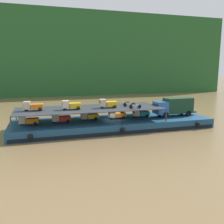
% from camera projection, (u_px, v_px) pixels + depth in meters
% --- Properties ---
extents(ground_plane, '(400.00, 400.00, 0.00)m').
position_uv_depth(ground_plane, '(113.00, 128.00, 39.42)').
color(ground_plane, brown).
extents(hillside_far_bank, '(122.67, 29.85, 30.41)m').
position_uv_depth(hillside_far_bank, '(66.00, 49.00, 96.29)').
color(hillside_far_bank, '#235628').
rests_on(hillside_far_bank, ground).
extents(cargo_barge, '(31.60, 9.32, 1.50)m').
position_uv_depth(cargo_barge, '(113.00, 124.00, 39.27)').
color(cargo_barge, navy).
rests_on(cargo_barge, ground).
extents(covered_lorry, '(7.92, 2.52, 3.10)m').
position_uv_depth(covered_lorry, '(174.00, 106.00, 41.66)').
color(covered_lorry, '#285BA3').
rests_on(covered_lorry, cargo_barge).
extents(cargo_rack, '(22.40, 7.96, 2.00)m').
position_uv_depth(cargo_rack, '(90.00, 108.00, 37.74)').
color(cargo_rack, '#2D333D').
rests_on(cargo_rack, cargo_barge).
extents(mini_truck_lower_stern, '(2.79, 1.29, 1.38)m').
position_uv_depth(mini_truck_lower_stern, '(28.00, 120.00, 35.03)').
color(mini_truck_lower_stern, orange).
rests_on(mini_truck_lower_stern, cargo_barge).
extents(mini_truck_lower_aft, '(2.74, 1.21, 1.38)m').
position_uv_depth(mini_truck_lower_aft, '(61.00, 118.00, 36.64)').
color(mini_truck_lower_aft, red).
rests_on(mini_truck_lower_aft, cargo_barge).
extents(mini_truck_lower_mid, '(2.78, 1.27, 1.38)m').
position_uv_depth(mini_truck_lower_mid, '(89.00, 116.00, 38.49)').
color(mini_truck_lower_mid, gold).
rests_on(mini_truck_lower_mid, cargo_barge).
extents(mini_truck_lower_fore, '(2.78, 1.27, 1.38)m').
position_uv_depth(mini_truck_lower_fore, '(117.00, 115.00, 39.45)').
color(mini_truck_lower_fore, orange).
rests_on(mini_truck_lower_fore, cargo_barge).
extents(mini_truck_lower_bow, '(2.74, 1.20, 1.38)m').
position_uv_depth(mini_truck_lower_bow, '(141.00, 113.00, 40.84)').
color(mini_truck_lower_bow, teal).
rests_on(mini_truck_lower_bow, cargo_barge).
extents(mini_truck_upper_stern, '(2.77, 1.26, 1.38)m').
position_uv_depth(mini_truck_upper_stern, '(33.00, 106.00, 35.22)').
color(mini_truck_upper_stern, orange).
rests_on(mini_truck_upper_stern, cargo_rack).
extents(mini_truck_upper_mid, '(2.76, 1.23, 1.38)m').
position_uv_depth(mini_truck_upper_mid, '(71.00, 105.00, 36.25)').
color(mini_truck_upper_mid, gold).
rests_on(mini_truck_upper_mid, cargo_rack).
extents(mini_truck_upper_fore, '(2.77, 1.25, 1.38)m').
position_uv_depth(mini_truck_upper_fore, '(108.00, 103.00, 37.91)').
color(mini_truck_upper_fore, gold).
rests_on(mini_truck_upper_fore, cargo_rack).
extents(motorcycle_upper_port, '(1.90, 0.55, 0.87)m').
position_uv_depth(motorcycle_upper_port, '(135.00, 106.00, 37.27)').
color(motorcycle_upper_port, black).
rests_on(motorcycle_upper_port, cargo_rack).
extents(motorcycle_upper_centre, '(1.90, 0.55, 0.87)m').
position_uv_depth(motorcycle_upper_centre, '(129.00, 104.00, 39.48)').
color(motorcycle_upper_centre, black).
rests_on(motorcycle_upper_centre, cargo_rack).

